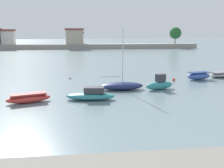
{
  "coord_description": "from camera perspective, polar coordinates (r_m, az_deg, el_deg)",
  "views": [
    {
      "loc": [
        8.33,
        -13.26,
        6.88
      ],
      "look_at": [
        11.51,
        15.03,
        0.84
      ],
      "focal_mm": 40.61,
      "sensor_mm": 36.0,
      "label": 1
    }
  ],
  "objects": [
    {
      "name": "moored_boat_6",
      "position": [
        38.01,
        18.93,
        1.73
      ],
      "size": [
        3.8,
        1.96,
        1.13
      ],
      "rotation": [
        0.0,
        0.0,
        0.19
      ],
      "color": "#3856A8",
      "rests_on": "ground"
    },
    {
      "name": "moored_boat_5",
      "position": [
        30.54,
        10.67,
        -0.07
      ],
      "size": [
        3.77,
        2.13,
        1.84
      ],
      "rotation": [
        0.0,
        0.0,
        0.31
      ],
      "color": "teal",
      "rests_on": "ground"
    },
    {
      "name": "moored_boat_2",
      "position": [
        25.91,
        -18.27,
        -3.06
      ],
      "size": [
        4.35,
        2.41,
        0.91
      ],
      "rotation": [
        0.0,
        0.0,
        0.3
      ],
      "color": "#C63833",
      "rests_on": "ground"
    },
    {
      "name": "moored_boat_4",
      "position": [
        29.92,
        2.2,
        -0.39
      ],
      "size": [
        5.1,
        2.02,
        7.25
      ],
      "rotation": [
        0.0,
        0.0,
        -0.0
      ],
      "color": "navy",
      "rests_on": "ground"
    },
    {
      "name": "mooring_buoy_2",
      "position": [
        37.28,
        -9.49,
        1.47
      ],
      "size": [
        0.39,
        0.39,
        0.39
      ],
      "primitive_type": "sphere",
      "color": "white",
      "rests_on": "ground"
    },
    {
      "name": "distant_shoreline",
      "position": [
        99.59,
        -12.81,
        9.27
      ],
      "size": [
        105.11,
        7.23,
        9.13
      ],
      "color": "gray",
      "rests_on": "ground"
    },
    {
      "name": "moored_boat_3",
      "position": [
        25.69,
        -4.74,
        -2.49
      ],
      "size": [
        5.07,
        2.18,
        1.32
      ],
      "rotation": [
        0.0,
        0.0,
        -0.1
      ],
      "color": "teal",
      "rests_on": "ground"
    },
    {
      "name": "mooring_buoy_4",
      "position": [
        37.21,
        10.28,
        1.41
      ],
      "size": [
        0.38,
        0.38,
        0.38
      ],
      "primitive_type": "sphere",
      "color": "yellow",
      "rests_on": "ground"
    },
    {
      "name": "moored_boat_7",
      "position": [
        41.6,
        23.56,
        1.98
      ],
      "size": [
        5.07,
        3.15,
        0.8
      ],
      "rotation": [
        0.0,
        0.0,
        0.33
      ],
      "color": "#9E9EA3",
      "rests_on": "ground"
    },
    {
      "name": "mooring_buoy_3",
      "position": [
        36.15,
        13.72,
        0.98
      ],
      "size": [
        0.4,
        0.4,
        0.4
      ],
      "primitive_type": "sphere",
      "color": "red",
      "rests_on": "ground"
    },
    {
      "name": "mooring_buoy_1",
      "position": [
        39.22,
        10.86,
        1.93
      ],
      "size": [
        0.38,
        0.38,
        0.38
      ],
      "primitive_type": "sphere",
      "color": "red",
      "rests_on": "ground"
    }
  ]
}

